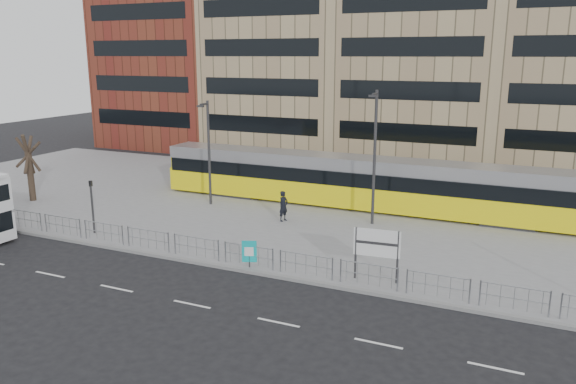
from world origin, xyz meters
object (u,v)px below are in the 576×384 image
at_px(bare_tree, 26,132).
at_px(lamp_post_east, 374,153).
at_px(station_sign, 377,245).
at_px(pedestrian, 283,206).
at_px(lamp_post_west, 208,148).
at_px(ad_panel, 249,252).
at_px(tram, 362,182).
at_px(traffic_light_west, 92,200).

bearing_deg(bare_tree, lamp_post_east, 10.33).
bearing_deg(station_sign, pedestrian, 133.18).
bearing_deg(lamp_post_west, ad_panel, -49.29).
bearing_deg(station_sign, lamp_post_west, 143.70).
distance_m(tram, station_sign, 12.68).
height_order(station_sign, lamp_post_west, lamp_post_west).
xyz_separation_m(station_sign, bare_tree, (-26.04, 4.20, 3.17)).
height_order(station_sign, ad_panel, station_sign).
xyz_separation_m(traffic_light_west, lamp_post_east, (14.14, 8.29, 2.42)).
relative_size(tram, lamp_post_west, 4.09).
distance_m(lamp_post_west, bare_tree, 12.77).
bearing_deg(station_sign, tram, 104.60).
distance_m(traffic_light_west, lamp_post_east, 16.57).
xyz_separation_m(ad_panel, bare_tree, (-20.02, 5.10, 4.07)).
height_order(tram, lamp_post_west, lamp_post_west).
bearing_deg(ad_panel, pedestrian, 80.76).
bearing_deg(station_sign, ad_panel, -176.86).
bearing_deg(station_sign, bare_tree, 165.48).
xyz_separation_m(ad_panel, lamp_post_west, (-8.00, 9.30, 3.12)).
bearing_deg(lamp_post_west, traffic_light_west, -108.18).
bearing_deg(tram, station_sign, -70.39).
xyz_separation_m(lamp_post_east, bare_tree, (-23.45, -4.28, 0.46)).
xyz_separation_m(station_sign, ad_panel, (-6.02, -0.90, -0.90)).
height_order(station_sign, pedestrian, station_sign).
distance_m(tram, pedestrian, 6.17).
distance_m(traffic_light_west, bare_tree, 10.55).
bearing_deg(pedestrian, tram, -15.82).
relative_size(pedestrian, traffic_light_west, 0.61).
bearing_deg(ad_panel, tram, 60.58).
xyz_separation_m(tram, bare_tree, (-21.71, -7.72, 3.14)).
bearing_deg(tram, pedestrian, -124.47).
distance_m(tram, bare_tree, 23.26).
relative_size(station_sign, ad_panel, 1.81).
bearing_deg(pedestrian, lamp_post_east, -54.36).
distance_m(pedestrian, bare_tree, 18.88).
height_order(pedestrian, lamp_post_east, lamp_post_east).
distance_m(ad_panel, bare_tree, 21.06).
xyz_separation_m(station_sign, lamp_post_east, (-2.59, 8.47, 2.71)).
bearing_deg(station_sign, traffic_light_west, 174.02).
height_order(ad_panel, lamp_post_east, lamp_post_east).
bearing_deg(tram, bare_tree, -160.76).
bearing_deg(pedestrian, lamp_post_west, 94.43).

